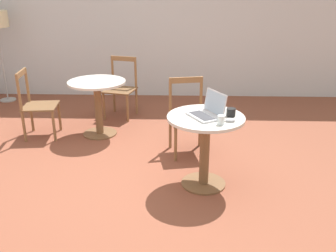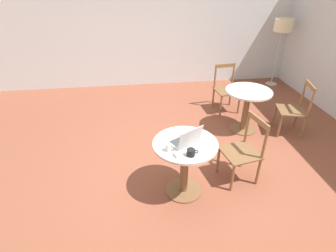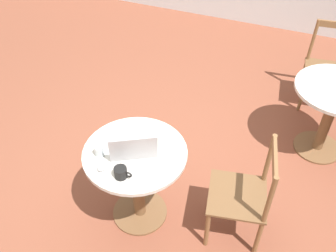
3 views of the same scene
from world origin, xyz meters
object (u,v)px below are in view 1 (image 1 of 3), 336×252
object	(u,v)px
laptop	(207,112)
mug	(231,112)
cafe_table_mid	(98,96)
chair_mid_right	(121,88)
cafe_table_near	(205,136)
chair_mid_back	(37,105)
chair_near_right	(188,118)
mouse	(230,120)
drinking_glass	(221,120)

from	to	relation	value
laptop	mug	bearing A→B (deg)	-84.49
cafe_table_mid	chair_mid_right	size ratio (longest dim) A/B	0.84
laptop	cafe_table_mid	bearing A→B (deg)	45.71
cafe_table_mid	mug	xyz separation A→B (m)	(-1.30, -1.58, 0.25)
cafe_table_near	cafe_table_mid	size ratio (longest dim) A/B	1.00
cafe_table_mid	chair_mid_back	xyz separation A→B (m)	(-0.09, 0.80, -0.10)
chair_near_right	chair_mid_right	bearing A→B (deg)	37.76
mouse	mug	world-z (taller)	mug
cafe_table_mid	chair_near_right	bearing A→B (deg)	-113.62
chair_near_right	chair_mid_back	distance (m)	2.03
chair_near_right	mouse	size ratio (longest dim) A/B	9.01
cafe_table_mid	laptop	world-z (taller)	laptop
chair_near_right	mug	size ratio (longest dim) A/B	7.27
laptop	mug	world-z (taller)	laptop
cafe_table_mid	drinking_glass	bearing A→B (deg)	-136.31
laptop	chair_mid_right	bearing A→B (deg)	29.12
cafe_table_near	cafe_table_mid	distance (m)	1.88
chair_mid_back	drinking_glass	xyz separation A→B (m)	(-1.45, -2.26, 0.35)
chair_mid_right	drinking_glass	size ratio (longest dim) A/B	10.42
mouse	laptop	bearing A→B (deg)	56.14
chair_mid_back	laptop	size ratio (longest dim) A/B	2.18
chair_mid_right	mouse	size ratio (longest dim) A/B	9.01
laptop	mouse	distance (m)	0.25
chair_near_right	chair_mid_right	xyz separation A→B (m)	(1.29, 1.00, 0.00)
chair_mid_back	mug	xyz separation A→B (m)	(-1.21, -2.38, 0.35)
cafe_table_near	chair_mid_back	xyz separation A→B (m)	(1.23, 2.14, -0.10)
mug	mouse	bearing A→B (deg)	171.27
cafe_table_near	mug	size ratio (longest dim) A/B	6.10
chair_near_right	chair_mid_back	bearing A→B (deg)	77.75
mouse	mug	bearing A→B (deg)	-8.73
chair_near_right	mouse	bearing A→B (deg)	-158.47
cafe_table_mid	laptop	bearing A→B (deg)	-134.29
cafe_table_near	cafe_table_mid	xyz separation A→B (m)	(1.32, 1.34, 0.00)
mouse	chair_near_right	bearing A→B (deg)	21.53
cafe_table_near	mouse	bearing A→B (deg)	-123.04
cafe_table_near	chair_mid_right	bearing A→B (deg)	28.91
mouse	mug	size ratio (longest dim) A/B	0.81
chair_near_right	mouse	world-z (taller)	chair_near_right
cafe_table_near	laptop	xyz separation A→B (m)	(-0.00, -0.01, 0.26)
chair_mid_right	mouse	world-z (taller)	chair_mid_right
drinking_glass	mouse	bearing A→B (deg)	-51.39
chair_near_right	mouse	distance (m)	1.06
chair_near_right	mouse	xyz separation A→B (m)	(-0.94, -0.37, 0.32)
chair_near_right	drinking_glass	xyz separation A→B (m)	(-1.01, -0.28, 0.35)
mug	drinking_glass	distance (m)	0.26
drinking_glass	chair_mid_back	bearing A→B (deg)	57.43
cafe_table_mid	drinking_glass	size ratio (longest dim) A/B	8.74
chair_near_right	laptop	xyz separation A→B (m)	(-0.80, -0.17, 0.35)
chair_near_right	mug	xyz separation A→B (m)	(-0.78, -0.40, 0.35)
cafe_table_near	chair_mid_back	bearing A→B (deg)	60.12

